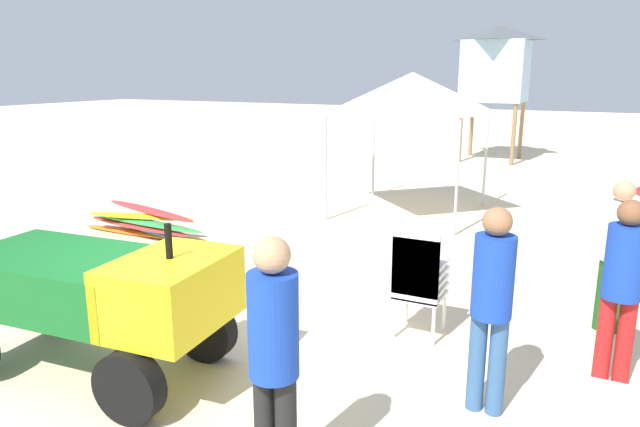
{
  "coord_description": "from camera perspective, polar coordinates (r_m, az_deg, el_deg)",
  "views": [
    {
      "loc": [
        3.54,
        -3.98,
        2.72
      ],
      "look_at": [
        0.26,
        2.65,
        0.9
      ],
      "focal_mm": 32.64,
      "sensor_mm": 36.0,
      "label": 1
    }
  ],
  "objects": [
    {
      "name": "lifeguard_far_right",
      "position": [
        5.64,
        27.51,
        -5.91
      ],
      "size": [
        0.32,
        0.32,
        1.68
      ],
      "color": "red",
      "rests_on": "ground"
    },
    {
      "name": "utility_cart",
      "position": [
        5.64,
        -20.94,
        -7.18
      ],
      "size": [
        2.63,
        1.46,
        1.5
      ],
      "color": "#146023",
      "rests_on": "ground"
    },
    {
      "name": "surfboard_pile",
      "position": [
        10.18,
        -16.9,
        -0.9
      ],
      "size": [
        2.67,
        0.89,
        0.48
      ],
      "color": "orange",
      "rests_on": "ground"
    },
    {
      "name": "lifeguard_near_right",
      "position": [
        3.73,
        -4.55,
        -13.3
      ],
      "size": [
        0.32,
        0.32,
        1.77
      ],
      "color": "black",
      "rests_on": "ground"
    },
    {
      "name": "cooler_box",
      "position": [
        5.13,
        27.92,
        -17.46
      ],
      "size": [
        0.56,
        0.39,
        0.38
      ],
      "primitive_type": "cube",
      "color": "white",
      "rests_on": "ground"
    },
    {
      "name": "lifeguard_near_left",
      "position": [
        4.79,
        16.49,
        -7.9
      ],
      "size": [
        0.32,
        0.32,
        1.72
      ],
      "color": "#33598C",
      "rests_on": "ground"
    },
    {
      "name": "traffic_cone_near",
      "position": [
        7.9,
        -22.29,
        -5.2
      ],
      "size": [
        0.4,
        0.4,
        0.57
      ],
      "primitive_type": "cone",
      "color": "orange",
      "rests_on": "ground"
    },
    {
      "name": "popup_canopy",
      "position": [
        11.28,
        9.02,
        11.59
      ],
      "size": [
        2.48,
        2.48,
        2.7
      ],
      "color": "#B2B2B7",
      "rests_on": "ground"
    },
    {
      "name": "stacked_plastic_chairs",
      "position": [
        6.05,
        9.63,
        -5.9
      ],
      "size": [
        0.48,
        0.48,
        1.2
      ],
      "color": "white",
      "rests_on": "ground"
    },
    {
      "name": "lifeguard_near_center",
      "position": [
        6.8,
        27.13,
        -2.92
      ],
      "size": [
        0.32,
        0.32,
        1.64
      ],
      "color": "#194C19",
      "rests_on": "ground"
    },
    {
      "name": "traffic_cone_far",
      "position": [
        7.92,
        -11.19,
        -4.58
      ],
      "size": [
        0.36,
        0.36,
        0.51
      ],
      "primitive_type": "cone",
      "color": "orange",
      "rests_on": "ground"
    },
    {
      "name": "ground",
      "position": [
        5.98,
        -14.01,
        -13.68
      ],
      "size": [
        80.0,
        80.0,
        0.0
      ],
      "primitive_type": "plane",
      "color": "beige"
    },
    {
      "name": "lifeguard_tower",
      "position": [
        18.87,
        16.88,
        13.91
      ],
      "size": [
        1.98,
        1.98,
        4.06
      ],
      "color": "olive",
      "rests_on": "ground"
    }
  ]
}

